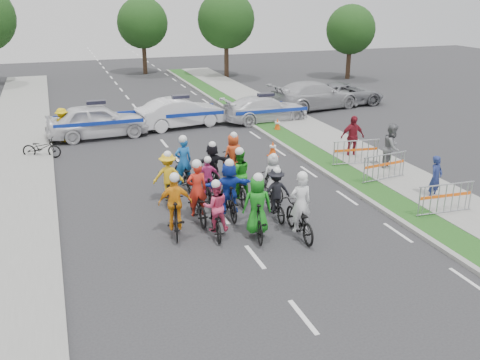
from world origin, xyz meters
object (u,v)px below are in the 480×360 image
object	(u,v)px
cone_0	(273,149)
rider_5	(229,193)
rider_6	(197,200)
police_car_0	(98,121)
barrier_1	(384,168)
spectator_1	(392,147)
police_car_2	(266,109)
rider_9	(208,184)
rider_2	(216,215)
police_car_1	(181,113)
civilian_suv	(345,94)
rider_1	(257,212)
rider_3	(175,211)
parked_bike	(42,148)
tree_1	(226,20)
tree_2	(351,30)
spectator_0	(436,178)
spectator_2	(352,137)
tree_4	(142,23)
rider_12	(184,171)
barrier_0	(445,200)
cone_1	(277,125)
barrier_2	(356,153)
rider_8	(239,182)
rider_11	(212,168)
rider_10	(168,182)
marshal_hiviz	(63,125)
rider_4	(275,198)
rider_0	(299,215)
rider_13	(233,160)
rider_7	(272,181)
civilian_sedan	(315,95)

from	to	relation	value
cone_0	rider_5	bearing A→B (deg)	-124.74
rider_6	police_car_0	size ratio (longest dim) A/B	0.42
barrier_1	spectator_1	bearing A→B (deg)	46.70
police_car_2	rider_9	bearing A→B (deg)	145.77
rider_2	rider_5	distance (m)	1.43
police_car_1	civilian_suv	bearing A→B (deg)	-88.05
rider_1	rider_3	size ratio (longest dim) A/B	1.03
parked_bike	tree_1	size ratio (longest dim) A/B	0.25
tree_2	spectator_0	bearing A→B (deg)	-113.75
spectator_2	tree_4	bearing A→B (deg)	100.96
rider_3	rider_12	world-z (taller)	rider_12
rider_12	rider_6	bearing A→B (deg)	78.32
rider_6	rider_9	distance (m)	1.50
rider_2	civilian_suv	bearing A→B (deg)	-122.44
barrier_0	cone_1	xyz separation A→B (m)	(-0.75, 11.76, -0.22)
barrier_2	rider_2	bearing A→B (deg)	-149.52
police_car_1	spectator_1	distance (m)	11.59
rider_8	rider_6	bearing A→B (deg)	35.94
barrier_0	tree_1	xyz separation A→B (m)	(2.30, 29.44, 3.98)
rider_5	civilian_suv	distance (m)	18.82
police_car_2	tree_1	world-z (taller)	tree_1
rider_11	police_car_0	distance (m)	9.22
spectator_0	cone_1	distance (m)	10.48
rider_11	cone_0	size ratio (longest dim) A/B	2.56
rider_6	rider_10	xyz separation A→B (m)	(-0.52, 1.76, 0.05)
tree_2	police_car_1	bearing A→B (deg)	-145.92
rider_3	spectator_1	distance (m)	9.94
cone_0	civilian_suv	bearing A→B (deg)	45.47
marshal_hiviz	tree_2	world-z (taller)	tree_2
rider_4	tree_1	world-z (taller)	tree_1
rider_0	rider_9	bearing A→B (deg)	-59.31
rider_5	spectator_0	bearing A→B (deg)	175.86
rider_11	barrier_2	size ratio (longest dim) A/B	0.90
rider_13	rider_0	bearing A→B (deg)	83.16
marshal_hiviz	barrier_1	bearing A→B (deg)	177.51
rider_7	rider_8	xyz separation A→B (m)	(-1.19, 0.12, 0.07)
rider_12	civilian_sedan	size ratio (longest dim) A/B	0.36
rider_8	spectator_2	distance (m)	6.95
cone_1	tree_1	world-z (taller)	tree_1
rider_3	rider_4	size ratio (longest dim) A/B	1.14
civilian_sedan	tree_1	size ratio (longest dim) A/B	0.84
rider_1	police_car_0	size ratio (longest dim) A/B	0.41
police_car_1	parked_bike	distance (m)	7.70
police_car_0	cone_1	world-z (taller)	police_car_0
police_car_1	rider_13	bearing A→B (deg)	170.57
rider_12	spectator_1	world-z (taller)	rider_12
rider_3	spectator_0	xyz separation A→B (m)	(9.11, -0.20, 0.02)
rider_3	rider_8	size ratio (longest dim) A/B	0.99
rider_11	cone_1	distance (m)	8.73
rider_6	police_car_0	distance (m)	11.43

